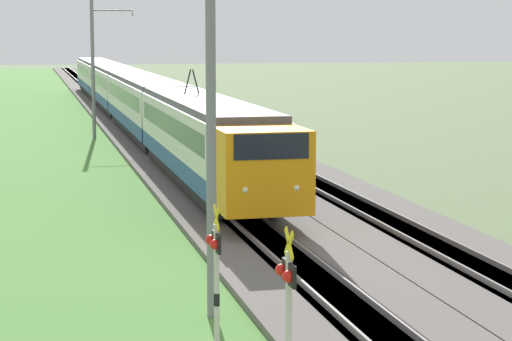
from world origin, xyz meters
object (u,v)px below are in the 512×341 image
catenary_mast_near (214,124)px  crossing_signal_near (288,308)px  passenger_train (127,93)px  catenary_mast_mid (94,66)px  crossing_signal_aux (216,267)px

catenary_mast_near → crossing_signal_near: bearing=-179.7°
passenger_train → catenary_mast_mid: 10.89m
passenger_train → crossing_signal_aux: size_ratio=27.39×
catenary_mast_near → catenary_mast_mid: size_ratio=0.99×
crossing_signal_near → catenary_mast_near: catenary_mast_near is taller
catenary_mast_near → crossing_signal_aux: bearing=170.0°
passenger_train → catenary_mast_mid: size_ratio=9.78×
passenger_train → catenary_mast_near: catenary_mast_near is taller
passenger_train → crossing_signal_aux: (-51.84, 3.41, -0.39)m
crossing_signal_near → catenary_mast_mid: 45.30m
crossing_signal_aux → catenary_mast_mid: size_ratio=0.36×
crossing_signal_aux → catenary_mast_near: (2.58, -0.45, 2.54)m
crossing_signal_near → catenary_mast_near: size_ratio=0.39×
crossing_signal_near → catenary_mast_mid: size_ratio=0.38×
passenger_train → crossing_signal_aux: 51.95m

